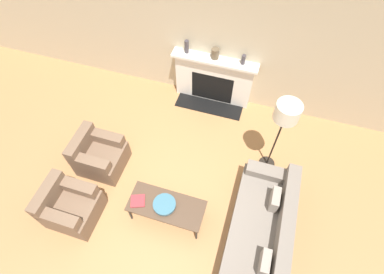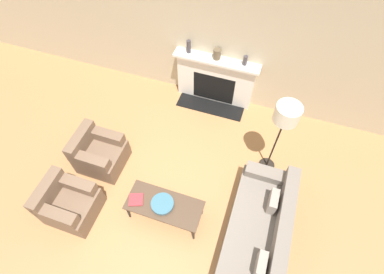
{
  "view_description": "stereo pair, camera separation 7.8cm",
  "coord_description": "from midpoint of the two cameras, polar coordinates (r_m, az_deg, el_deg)",
  "views": [
    {
      "loc": [
        1.1,
        -1.57,
        4.87
      ],
      "look_at": [
        0.18,
        1.41,
        0.45
      ],
      "focal_mm": 28.0,
      "sensor_mm": 36.0,
      "label": 1
    },
    {
      "loc": [
        1.17,
        -1.55,
        4.87
      ],
      "look_at": [
        0.18,
        1.41,
        0.45
      ],
      "focal_mm": 28.0,
      "sensor_mm": 36.0,
      "label": 2
    }
  ],
  "objects": [
    {
      "name": "book",
      "position": [
        4.89,
        -10.16,
        -11.67
      ],
      "size": [
        0.28,
        0.27,
        0.02
      ],
      "rotation": [
        0.0,
        0.0,
        0.37
      ],
      "color": "#9E2D33",
      "rests_on": "coffee_table"
    },
    {
      "name": "floor_lamp",
      "position": [
        4.67,
        17.88,
        3.48
      ],
      "size": [
        0.39,
        0.39,
        1.66
      ],
      "color": "black",
      "rests_on": "ground_plane"
    },
    {
      "name": "coffee_table",
      "position": [
        4.85,
        -4.8,
        -12.89
      ],
      "size": [
        1.2,
        0.52,
        0.43
      ],
      "color": "#4C3828",
      "rests_on": "ground_plane"
    },
    {
      "name": "couch",
      "position": [
        4.9,
        13.01,
        -17.78
      ],
      "size": [
        0.86,
        2.14,
        0.77
      ],
      "rotation": [
        0.0,
        0.0,
        -1.57
      ],
      "color": "slate",
      "rests_on": "ground_plane"
    },
    {
      "name": "bowl",
      "position": [
        4.78,
        -5.19,
        -12.57
      ],
      "size": [
        0.36,
        0.36,
        0.08
      ],
      "color": "#38667A",
      "rests_on": "coffee_table"
    },
    {
      "name": "armchair_near",
      "position": [
        5.32,
        -22.08,
        -11.66
      ],
      "size": [
        0.78,
        0.73,
        0.76
      ],
      "rotation": [
        0.0,
        0.0,
        1.57
      ],
      "color": "brown",
      "rests_on": "ground_plane"
    },
    {
      "name": "wall_back",
      "position": [
        5.81,
        3.98,
        18.6
      ],
      "size": [
        18.0,
        0.06,
        2.9
      ],
      "color": "#BCAD8E",
      "rests_on": "ground_plane"
    },
    {
      "name": "armchair_far",
      "position": [
        5.63,
        -16.93,
        -3.02
      ],
      "size": [
        0.78,
        0.73,
        0.76
      ],
      "rotation": [
        0.0,
        0.0,
        1.57
      ],
      "color": "brown",
      "rests_on": "ground_plane"
    },
    {
      "name": "fireplace",
      "position": [
        6.26,
        4.78,
        10.69
      ],
      "size": [
        1.69,
        0.59,
        1.09
      ],
      "color": "silver",
      "rests_on": "ground_plane"
    },
    {
      "name": "mantel_vase_center_left",
      "position": [
        5.83,
        5.19,
        15.47
      ],
      "size": [
        0.15,
        0.15,
        0.21
      ],
      "color": "brown",
      "rests_on": "fireplace"
    },
    {
      "name": "mantel_vase_left",
      "position": [
        5.93,
        -0.23,
        16.85
      ],
      "size": [
        0.08,
        0.08,
        0.27
      ],
      "color": "#3D383D",
      "rests_on": "fireplace"
    },
    {
      "name": "ground_plane",
      "position": [
        5.24,
        -6.52,
        -14.39
      ],
      "size": [
        18.0,
        18.0,
        0.0
      ],
      "primitive_type": "plane",
      "color": "#A87547"
    },
    {
      "name": "mantel_vase_center_right",
      "position": [
        5.77,
        10.49,
        14.14
      ],
      "size": [
        0.08,
        0.08,
        0.19
      ],
      "color": "#3D383D",
      "rests_on": "fireplace"
    }
  ]
}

